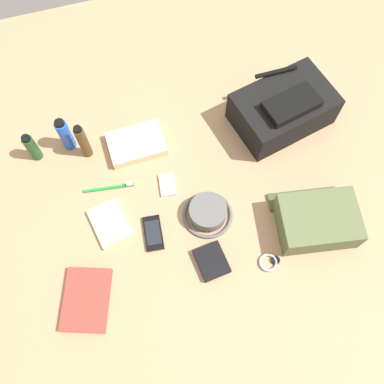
{
  "coord_description": "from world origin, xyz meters",
  "views": [
    {
      "loc": [
        -0.17,
        -0.55,
        1.37
      ],
      "look_at": [
        0.0,
        0.0,
        0.04
      ],
      "focal_mm": 40.19,
      "sensor_mm": 36.0,
      "label": 1
    }
  ],
  "objects_px": {
    "paperback_novel": "(87,300)",
    "folded_towel": "(137,144)",
    "backpack": "(283,109)",
    "toiletry_pouch": "(317,220)",
    "media_player": "(167,185)",
    "shampoo_bottle": "(32,147)",
    "wallet": "(212,261)",
    "bucket_hat": "(208,213)",
    "wristwatch": "(269,262)",
    "deodorant_spray": "(65,134)",
    "cell_phone": "(153,233)",
    "cologne_bottle": "(83,142)",
    "notepad": "(110,223)",
    "toothbrush": "(112,187)"
  },
  "relations": [
    {
      "from": "paperback_novel",
      "to": "folded_towel",
      "type": "bearing_deg",
      "value": 60.28
    },
    {
      "from": "backpack",
      "to": "folded_towel",
      "type": "relative_size",
      "value": 1.91
    },
    {
      "from": "toiletry_pouch",
      "to": "media_player",
      "type": "distance_m",
      "value": 0.52
    },
    {
      "from": "shampoo_bottle",
      "to": "wallet",
      "type": "bearing_deg",
      "value": -48.82
    },
    {
      "from": "bucket_hat",
      "to": "folded_towel",
      "type": "height_order",
      "value": "bucket_hat"
    },
    {
      "from": "toiletry_pouch",
      "to": "wristwatch",
      "type": "bearing_deg",
      "value": -157.59
    },
    {
      "from": "deodorant_spray",
      "to": "cell_phone",
      "type": "distance_m",
      "value": 0.47
    },
    {
      "from": "paperback_novel",
      "to": "cell_phone",
      "type": "bearing_deg",
      "value": 30.91
    },
    {
      "from": "bucket_hat",
      "to": "cologne_bottle",
      "type": "bearing_deg",
      "value": 134.07
    },
    {
      "from": "media_player",
      "to": "folded_towel",
      "type": "bearing_deg",
      "value": 109.22
    },
    {
      "from": "backpack",
      "to": "folded_towel",
      "type": "bearing_deg",
      "value": 175.55
    },
    {
      "from": "cologne_bottle",
      "to": "notepad",
      "type": "xyz_separation_m",
      "value": [
        0.02,
        -0.29,
        -0.07
      ]
    },
    {
      "from": "shampoo_bottle",
      "to": "paperback_novel",
      "type": "distance_m",
      "value": 0.56
    },
    {
      "from": "paperback_novel",
      "to": "cell_phone",
      "type": "height_order",
      "value": "paperback_novel"
    },
    {
      "from": "backpack",
      "to": "toothbrush",
      "type": "height_order",
      "value": "backpack"
    },
    {
      "from": "paperback_novel",
      "to": "notepad",
      "type": "distance_m",
      "value": 0.26
    },
    {
      "from": "deodorant_spray",
      "to": "paperback_novel",
      "type": "xyz_separation_m",
      "value": [
        -0.05,
        -0.57,
        -0.06
      ]
    },
    {
      "from": "cologne_bottle",
      "to": "bucket_hat",
      "type": "bearing_deg",
      "value": -45.93
    },
    {
      "from": "backpack",
      "to": "cell_phone",
      "type": "xyz_separation_m",
      "value": [
        -0.57,
        -0.3,
        -0.07
      ]
    },
    {
      "from": "wallet",
      "to": "notepad",
      "type": "xyz_separation_m",
      "value": [
        -0.29,
        0.22,
        -0.0
      ]
    },
    {
      "from": "shampoo_bottle",
      "to": "cell_phone",
      "type": "bearing_deg",
      "value": -51.13
    },
    {
      "from": "backpack",
      "to": "notepad",
      "type": "distance_m",
      "value": 0.74
    },
    {
      "from": "media_player",
      "to": "wristwatch",
      "type": "distance_m",
      "value": 0.44
    },
    {
      "from": "media_player",
      "to": "notepad",
      "type": "relative_size",
      "value": 0.6
    },
    {
      "from": "backpack",
      "to": "toothbrush",
      "type": "distance_m",
      "value": 0.67
    },
    {
      "from": "toiletry_pouch",
      "to": "cologne_bottle",
      "type": "xyz_separation_m",
      "value": [
        -0.67,
        0.49,
        0.03
      ]
    },
    {
      "from": "notepad",
      "to": "wallet",
      "type": "bearing_deg",
      "value": -48.74
    },
    {
      "from": "toothbrush",
      "to": "cell_phone",
      "type": "bearing_deg",
      "value": -64.66
    },
    {
      "from": "shampoo_bottle",
      "to": "wallet",
      "type": "xyz_separation_m",
      "value": [
        0.48,
        -0.55,
        -0.05
      ]
    },
    {
      "from": "bucket_hat",
      "to": "deodorant_spray",
      "type": "xyz_separation_m",
      "value": [
        -0.4,
        0.41,
        0.05
      ]
    },
    {
      "from": "media_player",
      "to": "wristwatch",
      "type": "relative_size",
      "value": 1.27
    },
    {
      "from": "toiletry_pouch",
      "to": "wallet",
      "type": "xyz_separation_m",
      "value": [
        -0.37,
        -0.02,
        -0.04
      ]
    },
    {
      "from": "cologne_bottle",
      "to": "wristwatch",
      "type": "relative_size",
      "value": 2.4
    },
    {
      "from": "backpack",
      "to": "shampoo_bottle",
      "type": "xyz_separation_m",
      "value": [
        -0.89,
        0.11,
        -0.01
      ]
    },
    {
      "from": "paperback_novel",
      "to": "wristwatch",
      "type": "xyz_separation_m",
      "value": [
        0.59,
        -0.05,
        -0.0
      ]
    },
    {
      "from": "bucket_hat",
      "to": "shampoo_bottle",
      "type": "height_order",
      "value": "shampoo_bottle"
    },
    {
      "from": "shampoo_bottle",
      "to": "deodorant_spray",
      "type": "distance_m",
      "value": 0.12
    },
    {
      "from": "media_player",
      "to": "folded_towel",
      "type": "xyz_separation_m",
      "value": [
        -0.06,
        0.18,
        0.01
      ]
    },
    {
      "from": "paperback_novel",
      "to": "folded_towel",
      "type": "relative_size",
      "value": 1.16
    },
    {
      "from": "shampoo_bottle",
      "to": "wristwatch",
      "type": "height_order",
      "value": "shampoo_bottle"
    },
    {
      "from": "cell_phone",
      "to": "folded_towel",
      "type": "height_order",
      "value": "folded_towel"
    },
    {
      "from": "wristwatch",
      "to": "toothbrush",
      "type": "bearing_deg",
      "value": 136.74
    },
    {
      "from": "backpack",
      "to": "bucket_hat",
      "type": "distance_m",
      "value": 0.47
    },
    {
      "from": "backpack",
      "to": "bucket_hat",
      "type": "relative_size",
      "value": 2.25
    },
    {
      "from": "toiletry_pouch",
      "to": "deodorant_spray",
      "type": "xyz_separation_m",
      "value": [
        -0.73,
        0.54,
        0.03
      ]
    },
    {
      "from": "shampoo_bottle",
      "to": "wristwatch",
      "type": "xyz_separation_m",
      "value": [
        0.66,
        -0.61,
        -0.06
      ]
    },
    {
      "from": "deodorant_spray",
      "to": "media_player",
      "type": "distance_m",
      "value": 0.4
    },
    {
      "from": "toiletry_pouch",
      "to": "cell_phone",
      "type": "bearing_deg",
      "value": 166.63
    },
    {
      "from": "backpack",
      "to": "paperback_novel",
      "type": "height_order",
      "value": "backpack"
    },
    {
      "from": "paperback_novel",
      "to": "notepad",
      "type": "height_order",
      "value": "paperback_novel"
    }
  ]
}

